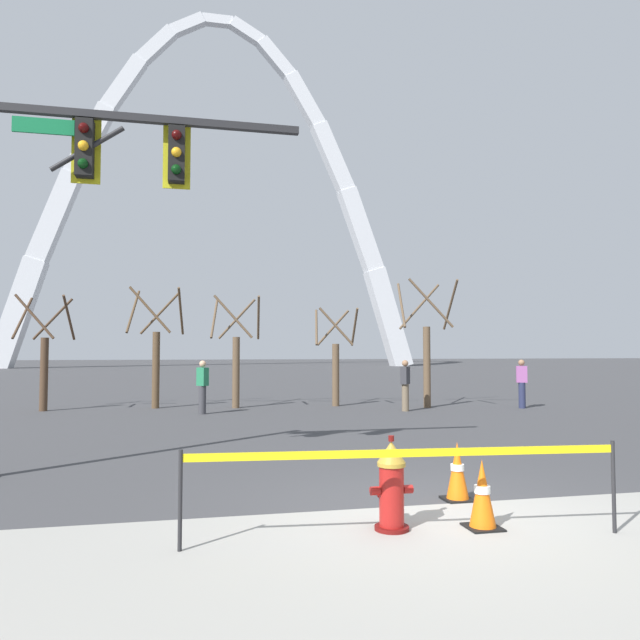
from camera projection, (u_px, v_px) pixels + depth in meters
ground_plane at (428, 512)px, 6.94m from camera, size 240.00×240.00×0.00m
fire_hydrant at (391, 485)px, 6.24m from camera, size 0.46×0.48×0.99m
caution_tape_barrier at (407, 477)px, 5.86m from camera, size 4.41×0.43×0.95m
traffic_cone_by_hydrant at (482, 495)px, 6.28m from camera, size 0.36×0.36×0.73m
traffic_cone_mid_sidewalk at (457, 472)px, 7.47m from camera, size 0.36×0.36×0.73m
traffic_signal_gantry at (66, 209)px, 9.18m from camera, size 5.02×0.44×6.00m
monument_arch at (216, 209)px, 68.66m from camera, size 47.41×2.26×41.65m
tree_far_left at (44, 360)px, 18.57m from camera, size 1.67×1.68×3.61m
tree_left_mid at (156, 355)px, 19.49m from camera, size 1.82×1.83×3.93m
tree_center_left at (236, 358)px, 19.56m from camera, size 1.70×1.71×3.67m
tree_center_right at (336, 363)px, 20.24m from camera, size 1.55×1.56×3.33m
tree_right_mid at (427, 351)px, 19.73m from camera, size 1.94×1.95×4.22m
pedestrian_walking_left at (202, 386)px, 17.65m from camera, size 0.37×0.39×1.59m
pedestrian_standing_center at (522, 383)px, 19.44m from camera, size 0.39×0.33×1.59m
pedestrian_walking_right at (405, 385)px, 18.50m from camera, size 0.37×0.39×1.59m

